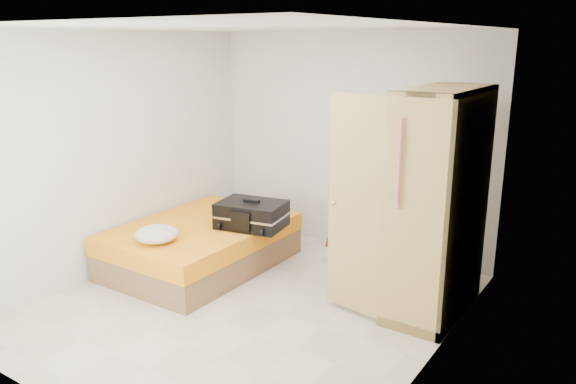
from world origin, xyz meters
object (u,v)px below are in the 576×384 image
Objects in this scene: bed at (201,245)px; suitcase at (251,215)px; wardrobe at (432,209)px; round_cushion at (157,234)px; person at (349,208)px.

suitcase reaches higher than bed.
suitcase is (-1.97, -0.14, -0.36)m from wardrobe.
round_cushion is at bearing -129.99° from suitcase.
person is at bearing 13.93° from bed.
bed is at bearing -171.11° from wardrobe.
person reaches higher than bed.
bed is 4.62× the size of round_cushion.
bed is 0.75m from round_cushion.
wardrobe is at bearing -6.76° from suitcase.
suitcase is 1.06m from round_cushion.
suitcase is at bearing -175.86° from wardrobe.
wardrobe is (2.50, 0.39, 0.75)m from bed.
bed is 0.70m from suitcase.
round_cushion is at bearing 116.41° from person.
wardrobe is 2.58× the size of suitcase.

